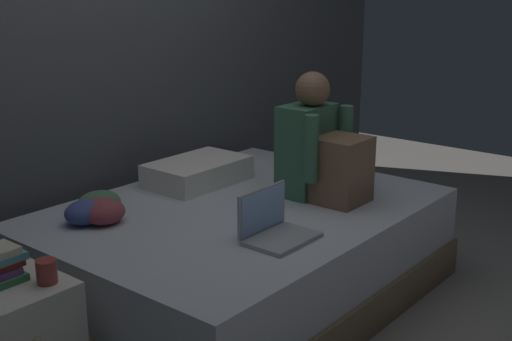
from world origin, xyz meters
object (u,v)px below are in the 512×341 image
Objects in this scene: pillow at (198,172)px; person_sitting at (321,151)px; clothes_pile at (97,209)px; mug at (47,272)px; bed at (241,252)px; laptop at (274,227)px.

person_sitting is at bearing -71.77° from pillow.
pillow reaches higher than clothes_pile.
pillow is 6.22× the size of mug.
laptop is at bearing -121.23° from bed.
person_sitting is at bearing 15.93° from laptop.
pillow is 0.75m from clothes_pile.
person_sitting is 7.28× the size of mug.
bed is at bearing 149.29° from person_sitting.
clothes_pile is (-0.97, 0.61, -0.19)m from person_sitting.
laptop reaches higher than pillow.
pillow reaches higher than mug.
laptop is 0.57× the size of pillow.
laptop is 0.94m from pillow.
laptop is 0.99× the size of clothes_pile.
clothes_pile is (-0.75, -0.06, -0.01)m from pillow.
bed is 3.57× the size of pillow.
bed is at bearing 58.77° from laptop.
person_sitting is 1.57m from mug.
clothes_pile reaches higher than bed.
clothes_pile is (0.58, 0.46, -0.01)m from mug.
laptop is at bearing -115.11° from pillow.
bed is 0.67m from person_sitting.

